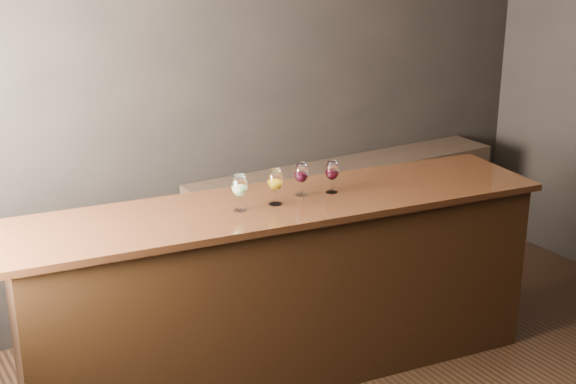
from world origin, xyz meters
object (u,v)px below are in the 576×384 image
back_bar_shelf (346,221)px  glass_amber (275,181)px  bar_counter (282,292)px  glass_red_b (332,172)px  glass_red_a (301,174)px  glass_white (239,187)px

back_bar_shelf → glass_amber: 1.72m
bar_counter → glass_red_b: (0.34, -0.02, 0.71)m
back_bar_shelf → glass_red_a: 1.54m
glass_amber → glass_red_b: glass_amber is taller
bar_counter → glass_red_b: size_ratio=15.91×
glass_white → glass_red_a: 0.44m
bar_counter → glass_red_b: bearing=4.6°
glass_amber → glass_white: bearing=176.8°
back_bar_shelf → glass_white: 1.87m
back_bar_shelf → glass_white: (-1.41, -0.94, 0.80)m
bar_counter → back_bar_shelf: bearing=46.8°
glass_amber → glass_red_b: (0.40, 0.00, -0.01)m
back_bar_shelf → glass_amber: (-1.18, -0.95, 0.80)m
glass_white → glass_red_b: 0.62m
glass_red_a → glass_red_b: 0.19m
glass_white → glass_red_a: size_ratio=1.06×
glass_amber → glass_red_a: (0.21, 0.06, -0.01)m
back_bar_shelf → glass_red_b: 1.46m
glass_white → glass_amber: bearing=-3.2°
back_bar_shelf → glass_red_a: size_ratio=12.91×
glass_red_a → glass_red_b: size_ratio=1.02×
glass_red_a → glass_white: bearing=-174.3°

